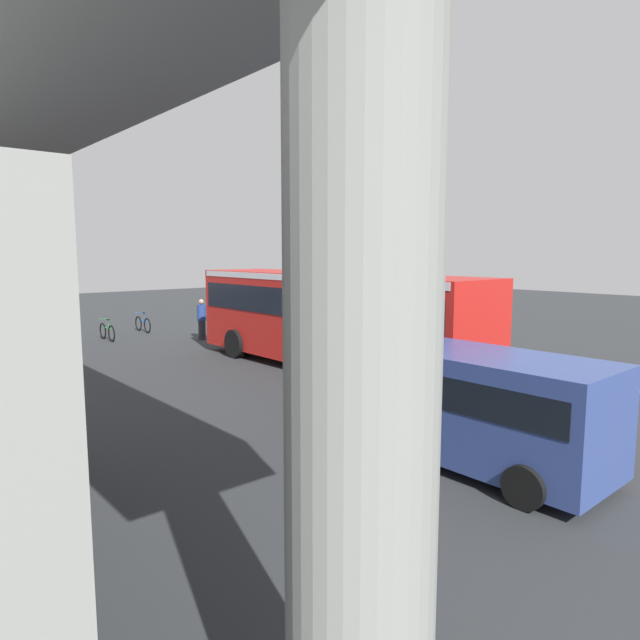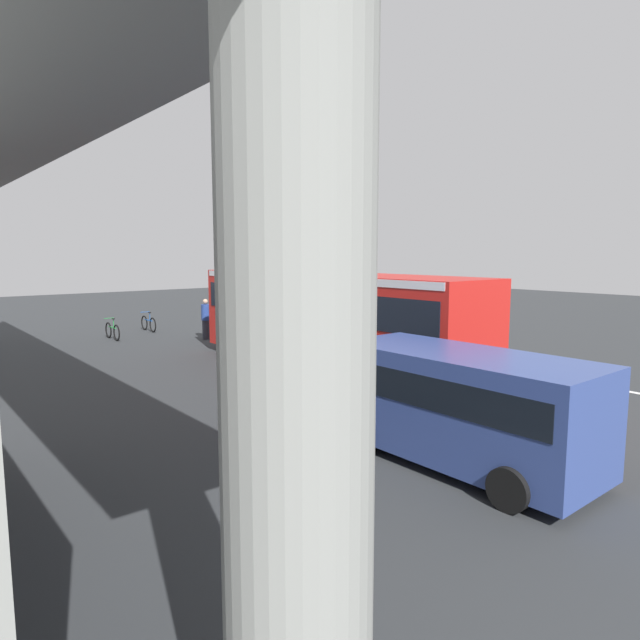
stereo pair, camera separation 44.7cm
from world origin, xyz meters
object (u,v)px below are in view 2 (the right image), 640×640
at_px(bicycle_blue, 149,324).
at_px(traffic_sign, 368,297).
at_px(city_bus, 328,312).
at_px(pedestrian, 206,319).
at_px(parked_van, 462,400).
at_px(bicycle_green, 112,331).

height_order(bicycle_blue, traffic_sign, traffic_sign).
xyz_separation_m(city_bus, pedestrian, (8.22, 0.14, -1.00)).
distance_m(parked_van, pedestrian, 16.25).
height_order(parked_van, bicycle_green, parked_van).
xyz_separation_m(pedestrian, traffic_sign, (-4.71, -5.41, 1.00)).
distance_m(city_bus, traffic_sign, 6.33).
xyz_separation_m(city_bus, parked_van, (-7.71, 3.39, -0.70)).
distance_m(parked_van, bicycle_green, 18.48).
bearing_deg(bicycle_blue, parked_van, 173.57).
distance_m(bicycle_green, traffic_sign, 11.38).
bearing_deg(bicycle_green, parked_van, 179.99).
xyz_separation_m(bicycle_green, traffic_sign, (-7.25, -8.64, 1.52)).
xyz_separation_m(parked_van, bicycle_green, (18.46, -0.00, -0.81)).
bearing_deg(pedestrian, parked_van, 168.49).
xyz_separation_m(parked_van, traffic_sign, (11.21, -8.65, 0.71)).
bearing_deg(traffic_sign, pedestrian, 48.96).
height_order(bicycle_blue, bicycle_green, same).
xyz_separation_m(city_bus, bicycle_blue, (12.25, 1.14, -1.51)).
xyz_separation_m(parked_van, pedestrian, (15.92, -3.24, -0.30)).
distance_m(city_bus, parked_van, 8.45).
xyz_separation_m(bicycle_blue, pedestrian, (-4.03, -0.99, 0.51)).
relative_size(city_bus, pedestrian, 6.44).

